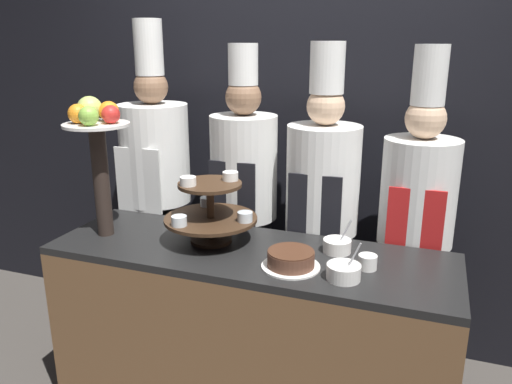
% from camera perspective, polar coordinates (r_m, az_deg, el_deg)
% --- Properties ---
extents(wall_back, '(10.00, 0.06, 2.80)m').
position_cam_1_polar(wall_back, '(2.95, 5.12, 9.13)').
color(wall_back, black).
rests_on(wall_back, ground_plane).
extents(buffet_counter, '(1.85, 0.59, 0.88)m').
position_cam_1_polar(buffet_counter, '(2.50, -0.81, -15.98)').
color(buffet_counter, brown).
rests_on(buffet_counter, ground_plane).
extents(tiered_stand, '(0.44, 0.44, 0.33)m').
position_cam_1_polar(tiered_stand, '(2.34, -5.22, -2.08)').
color(tiered_stand, '#3D2819').
rests_on(tiered_stand, buffet_counter).
extents(fruit_pedestal, '(0.31, 0.31, 0.67)m').
position_cam_1_polar(fruit_pedestal, '(2.47, -17.71, 5.83)').
color(fruit_pedestal, '#2D231E').
rests_on(fruit_pedestal, buffet_counter).
extents(cake_round, '(0.25, 0.25, 0.07)m').
position_cam_1_polar(cake_round, '(2.12, 4.00, -7.70)').
color(cake_round, white).
rests_on(cake_round, buffet_counter).
extents(cup_white, '(0.08, 0.08, 0.06)m').
position_cam_1_polar(cup_white, '(2.15, 12.63, -7.82)').
color(cup_white, white).
rests_on(cup_white, buffet_counter).
extents(serving_bowl_near, '(0.14, 0.14, 0.16)m').
position_cam_1_polar(serving_bowl_near, '(2.04, 9.99, -8.98)').
color(serving_bowl_near, white).
rests_on(serving_bowl_near, buffet_counter).
extents(serving_bowl_far, '(0.13, 0.13, 0.16)m').
position_cam_1_polar(serving_bowl_far, '(2.29, 9.25, -6.07)').
color(serving_bowl_far, white).
rests_on(serving_bowl_far, buffet_counter).
extents(chef_left, '(0.40, 0.40, 1.91)m').
position_cam_1_polar(chef_left, '(2.98, -11.32, 1.18)').
color(chef_left, '#28282D').
rests_on(chef_left, ground_plane).
extents(chef_center_left, '(0.36, 0.36, 1.78)m').
position_cam_1_polar(chef_center_left, '(2.75, -1.38, -0.41)').
color(chef_center_left, '#28282D').
rests_on(chef_center_left, ground_plane).
extents(chef_center_right, '(0.38, 0.38, 1.79)m').
position_cam_1_polar(chef_center_right, '(2.64, 7.52, -1.60)').
color(chef_center_right, '#38332D').
rests_on(chef_center_right, ground_plane).
extents(chef_right, '(0.36, 0.36, 1.78)m').
position_cam_1_polar(chef_right, '(2.59, 17.78, -3.06)').
color(chef_right, black).
rests_on(chef_right, ground_plane).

